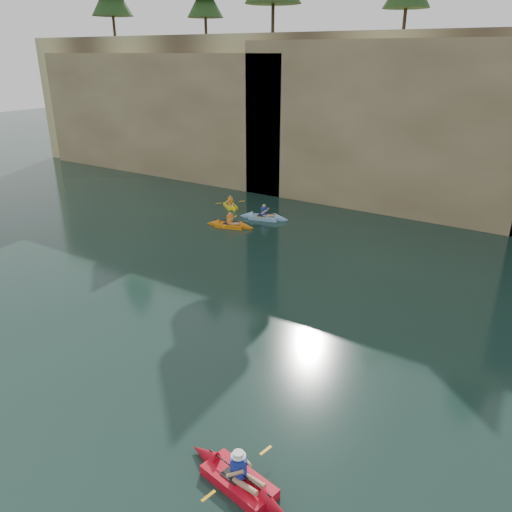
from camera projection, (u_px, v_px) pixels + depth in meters
The scene contains 10 objects.
ground at pixel (144, 361), 17.77m from camera, with size 160.00×160.00×0.00m, color black.
cliff at pixel (414, 111), 38.80m from camera, with size 70.00×16.00×12.00m, color tan.
cliff_slab_west at pixel (158, 113), 43.40m from camera, with size 26.00×2.40×10.56m, color tan.
cliff_slab_center at pixel (410, 128), 32.16m from camera, with size 24.00×2.40×11.40m, color tan.
sea_cave_west at pixel (173, 155), 43.13m from camera, with size 4.50×1.00×4.00m, color black.
sea_cave_center at pixel (319, 180), 36.23m from camera, with size 3.50×1.00×3.20m, color black.
main_kayaker at pixel (239, 480), 12.61m from camera, with size 3.69×2.41×1.34m.
kayaker_orange at pixel (230, 225), 31.34m from camera, with size 3.27×2.33×1.21m.
kayaker_yellow at pixel (230, 205), 35.40m from camera, with size 2.43×2.13×1.06m.
kayaker_ltblue_mid at pixel (264, 217), 32.82m from camera, with size 3.45×2.44×1.29m.
Camera 1 is at (11.54, -10.43, 10.21)m, focal length 35.00 mm.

